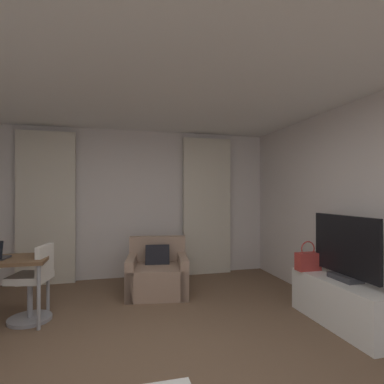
% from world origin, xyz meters
% --- Properties ---
extents(ground_plane, '(12.00, 12.00, 0.00)m').
position_xyz_m(ground_plane, '(0.00, 0.00, 0.00)').
color(ground_plane, brown).
extents(wall_window, '(5.12, 0.06, 2.60)m').
position_xyz_m(wall_window, '(0.00, 3.03, 1.30)').
color(wall_window, silver).
rests_on(wall_window, ground).
extents(ceiling, '(5.12, 6.12, 0.06)m').
position_xyz_m(ceiling, '(0.00, 0.00, 2.63)').
color(ceiling, white).
rests_on(ceiling, wall_left).
extents(curtain_left_panel, '(0.90, 0.06, 2.50)m').
position_xyz_m(curtain_left_panel, '(-1.38, 2.90, 1.25)').
color(curtain_left_panel, beige).
rests_on(curtain_left_panel, ground).
extents(curtain_right_panel, '(0.90, 0.06, 2.50)m').
position_xyz_m(curtain_right_panel, '(1.38, 2.90, 1.25)').
color(curtain_right_panel, beige).
rests_on(curtain_right_panel, ground).
extents(armchair, '(0.97, 0.91, 0.80)m').
position_xyz_m(armchair, '(0.33, 2.00, 0.28)').
color(armchair, '#997A66').
rests_on(armchair, ground).
extents(desk_chair, '(0.48, 0.48, 0.88)m').
position_xyz_m(desk_chair, '(-1.21, 1.38, 0.39)').
color(desk_chair, gray).
rests_on(desk_chair, ground).
extents(tv_console, '(0.50, 1.31, 0.51)m').
position_xyz_m(tv_console, '(2.21, 0.36, 0.26)').
color(tv_console, white).
rests_on(tv_console, ground).
extents(tv_flatscreen, '(0.20, 0.97, 0.72)m').
position_xyz_m(tv_flatscreen, '(2.21, 0.36, 0.85)').
color(tv_flatscreen, '#333338').
rests_on(tv_flatscreen, tv_console).
extents(handbag_primary, '(0.30, 0.14, 0.37)m').
position_xyz_m(handbag_primary, '(2.07, 0.85, 0.63)').
color(handbag_primary, '#B73833').
rests_on(handbag_primary, tv_console).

